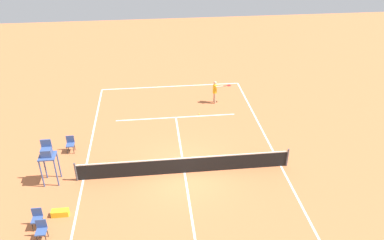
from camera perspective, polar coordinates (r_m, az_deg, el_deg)
ground_plane at (r=20.35m, az=-1.11°, el=-7.81°), size 60.00×60.00×0.00m
court_lines at (r=20.35m, az=-1.11°, el=-7.81°), size 10.51×21.62×0.01m
tennis_net at (r=20.05m, az=-1.12°, el=-6.70°), size 11.11×0.10×1.07m
player_serving at (r=26.72m, az=3.51°, el=4.44°), size 1.29×0.45×1.65m
tennis_ball at (r=25.59m, az=1.07°, el=0.89°), size 0.07×0.07×0.07m
umpire_chair at (r=20.10m, az=-20.64°, el=-4.94°), size 0.80×0.80×2.41m
courtside_chair_near at (r=18.37m, az=-21.98°, el=-13.27°), size 0.44×0.46×0.95m
courtside_chair_mid at (r=22.71m, az=-17.59°, el=-3.32°), size 0.44×0.46×0.95m
courtside_chair_far at (r=17.77m, az=-21.43°, el=-14.87°), size 0.44×0.46×0.95m
equipment_bag at (r=18.85m, az=-18.95°, el=-12.88°), size 0.76×0.32×0.30m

